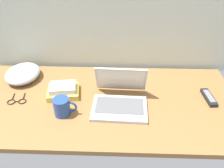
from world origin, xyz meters
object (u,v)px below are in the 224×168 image
laptop (120,98)px  cushion (23,73)px  remote_control_near (209,97)px  eyeglasses (17,101)px  book_stack (63,90)px  coffee_mug (62,107)px

laptop → cushion: laptop is taller
remote_control_near → eyeglasses: remote_control_near is taller
eyeglasses → book_stack: book_stack is taller
laptop → coffee_mug: (-0.31, -0.10, 0.01)m
remote_control_near → book_stack: (-0.88, 0.02, 0.02)m
coffee_mug → book_stack: 0.18m
laptop → remote_control_near: 0.54m
laptop → eyeglasses: 0.61m
cushion → eyeglasses: bearing=-80.0°
remote_control_near → cushion: bearing=171.3°
coffee_mug → eyeglasses: bearing=162.2°
remote_control_near → book_stack: book_stack is taller
laptop → book_stack: size_ratio=1.54×
cushion → book_stack: bearing=-28.3°
coffee_mug → eyeglasses: size_ratio=1.12×
cushion → laptop: bearing=-20.6°
remote_control_near → coffee_mug: bearing=-169.2°
coffee_mug → cushion: size_ratio=0.49×
laptop → book_stack: (-0.35, 0.08, -0.01)m
coffee_mug → cushion: (-0.34, 0.34, -0.01)m
laptop → remote_control_near: (0.53, 0.07, -0.03)m
cushion → coffee_mug: bearing=-45.1°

